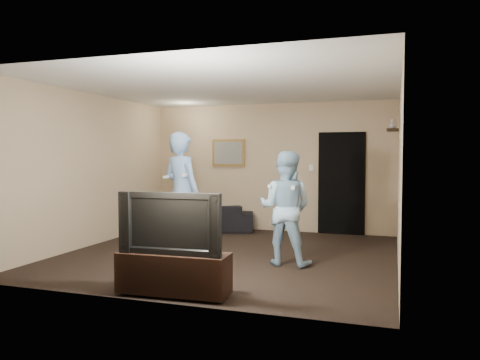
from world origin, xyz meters
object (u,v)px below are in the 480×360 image
(tv_console, at_px, (174,273))
(television, at_px, (173,222))
(sofa, at_px, (207,218))
(wii_player_right, at_px, (285,208))
(wii_player_left, at_px, (182,193))

(tv_console, distance_m, television, 0.56)
(sofa, relative_size, wii_player_right, 1.16)
(tv_console, xyz_separation_m, television, (0.00, 0.00, 0.56))
(sofa, xyz_separation_m, wii_player_right, (2.17, -2.39, 0.53))
(wii_player_left, bearing_deg, sofa, 101.71)
(wii_player_left, bearing_deg, wii_player_right, -8.30)
(tv_console, xyz_separation_m, wii_player_right, (0.84, 1.83, 0.55))
(wii_player_left, bearing_deg, tv_console, -66.87)
(tv_console, height_order, wii_player_right, wii_player_right)
(television, relative_size, wii_player_left, 0.62)
(television, distance_m, wii_player_right, 2.02)
(tv_console, distance_m, wii_player_left, 2.37)
(sofa, distance_m, tv_console, 4.43)
(television, height_order, wii_player_left, wii_player_left)
(tv_console, relative_size, television, 1.06)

